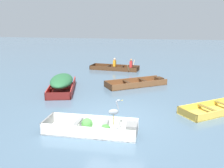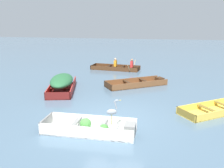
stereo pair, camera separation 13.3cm
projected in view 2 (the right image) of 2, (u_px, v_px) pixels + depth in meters
ground_plane at (111, 119)px, 9.49m from camera, size 80.00×80.00×0.00m
dinghy_white_foreground at (93, 128)px, 8.35m from camera, size 3.12×1.05×0.43m
skiff_yellow_near_moored at (218, 109)px, 10.27m from camera, size 3.23×2.78×0.30m
skiff_wooden_brown_mid_moored at (138, 84)px, 14.31m from camera, size 3.53×2.89×0.34m
skiff_red_far_moored at (62, 82)px, 13.23m from camera, size 2.02×3.52×0.82m
rowboat_dark_varnish_with_crew at (118, 68)px, 18.75m from camera, size 3.73×2.42×0.88m
heron_on_dinghy at (112, 111)px, 7.81m from camera, size 0.45×0.23×0.84m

